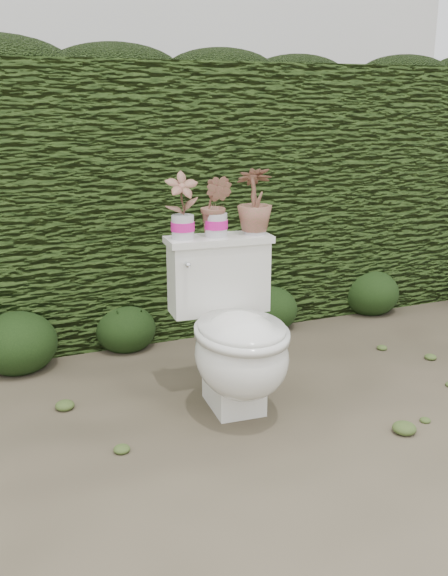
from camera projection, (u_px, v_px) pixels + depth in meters
name	position (u px, v px, depth m)	size (l,w,h in m)	color
ground	(211.00, 430.00, 2.81)	(60.00, 60.00, 0.00)	#695E48
hedge	(116.00, 199.00, 4.00)	(8.00, 1.00, 1.60)	#354F1A
house_wall	(74.00, 48.00, 7.78)	(8.00, 3.50, 4.00)	silver
toilet	(235.00, 337.00, 2.92)	(0.51, 0.71, 0.78)	silver
potted_plant_left	(182.00, 207.00, 2.92)	(0.15, 0.10, 0.29)	#21641F
potted_plant_center	(216.00, 208.00, 2.98)	(0.15, 0.12, 0.27)	#21641F
potted_plant_right	(255.00, 202.00, 3.03)	(0.17, 0.17, 0.30)	#21641F
liriope_clump_2	(17.00, 338.00, 3.42)	(0.42, 0.42, 0.34)	#1F3512
liriope_clump_3	(125.00, 324.00, 3.72)	(0.35, 0.35, 0.28)	#1F3512
liriope_clump_4	(268.00, 305.00, 4.06)	(0.37, 0.37, 0.30)	#1F3512
liriope_clump_5	(370.00, 289.00, 4.37)	(0.39, 0.39, 0.31)	#1F3512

